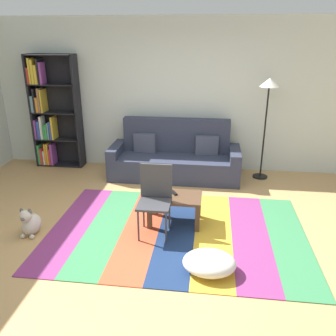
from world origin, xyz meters
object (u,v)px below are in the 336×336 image
object	(u,v)px
tv_remote	(174,193)
couch	(175,158)
bookshelf	(50,114)
folding_chair	(155,194)
pouf	(209,263)
coffee_table	(175,201)
standing_lamp	(268,96)
dog	(30,223)

from	to	relation	value
tv_remote	couch	bearing A→B (deg)	64.01
bookshelf	tv_remote	xyz separation A→B (m)	(2.53, -1.89, -0.59)
tv_remote	folding_chair	size ratio (longest dim) A/B	0.17
couch	folding_chair	world-z (taller)	couch
couch	pouf	size ratio (longest dim) A/B	3.95
coffee_table	tv_remote	distance (m)	0.12
standing_lamp	dog	bearing A→B (deg)	-143.50
bookshelf	tv_remote	bearing A→B (deg)	-36.70
coffee_table	tv_remote	world-z (taller)	tv_remote
pouf	tv_remote	world-z (taller)	tv_remote
dog	pouf	bearing A→B (deg)	-12.18
pouf	tv_remote	xyz separation A→B (m)	(-0.50, 1.08, 0.29)
coffee_table	tv_remote	bearing A→B (deg)	108.09
couch	coffee_table	world-z (taller)	couch
bookshelf	standing_lamp	size ratio (longest dim) A/B	1.20
couch	bookshelf	world-z (taller)	bookshelf
bookshelf	pouf	xyz separation A→B (m)	(3.04, -2.97, -0.88)
pouf	standing_lamp	size ratio (longest dim) A/B	0.33
pouf	folding_chair	bearing A→B (deg)	133.26
couch	bookshelf	distance (m)	2.48
couch	dog	distance (m)	2.72
bookshelf	pouf	bearing A→B (deg)	-44.31
pouf	folding_chair	distance (m)	1.10
couch	coffee_table	xyz separation A→B (m)	(0.18, -1.68, -0.01)
dog	folding_chair	distance (m)	1.63
bookshelf	dog	bearing A→B (deg)	-72.69
bookshelf	dog	world-z (taller)	bookshelf
dog	tv_remote	size ratio (longest dim) A/B	2.65
bookshelf	coffee_table	distance (m)	3.30
dog	standing_lamp	xyz separation A→B (m)	(3.13, 2.31, 1.29)
pouf	dog	distance (m)	2.32
coffee_table	dog	size ratio (longest dim) A/B	1.76
coffee_table	folding_chair	distance (m)	0.40
tv_remote	folding_chair	world-z (taller)	folding_chair
standing_lamp	tv_remote	distance (m)	2.43
coffee_table	pouf	distance (m)	1.13
dog	couch	bearing A→B (deg)	53.81
coffee_table	dog	world-z (taller)	coffee_table
couch	dog	xyz separation A→B (m)	(-1.60, -2.19, -0.18)
pouf	dog	bearing A→B (deg)	167.82
coffee_table	standing_lamp	bearing A→B (deg)	53.35
dog	bookshelf	bearing A→B (deg)	107.31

